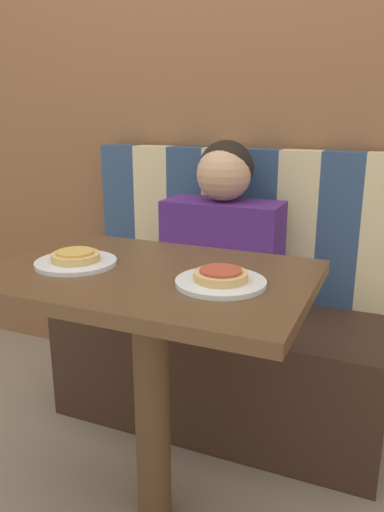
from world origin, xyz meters
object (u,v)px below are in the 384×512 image
object	(u,v)px
plate_left	(76,263)
pizza_right	(221,275)
person	(223,231)
plate_right	(221,282)
pizza_left	(76,256)

from	to	relation	value
plate_left	pizza_right	world-z (taller)	pizza_right
person	pizza_right	size ratio (longest dim) A/B	4.75
person	plate_left	size ratio (longest dim) A/B	2.83
person	plate_right	bearing A→B (deg)	-71.01
pizza_left	person	bearing A→B (deg)	71.01
plate_right	pizza_left	size ratio (longest dim) A/B	1.68
person	pizza_right	world-z (taller)	person
plate_left	pizza_right	bearing A→B (deg)	0.00
plate_right	person	bearing A→B (deg)	108.99
person	pizza_right	bearing A→B (deg)	-71.01
plate_right	plate_left	bearing A→B (deg)	180.00
person	plate_left	bearing A→B (deg)	-108.99
person	pizza_left	distance (m)	0.64
plate_left	plate_right	bearing A→B (deg)	0.00
plate_left	plate_right	distance (m)	0.41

